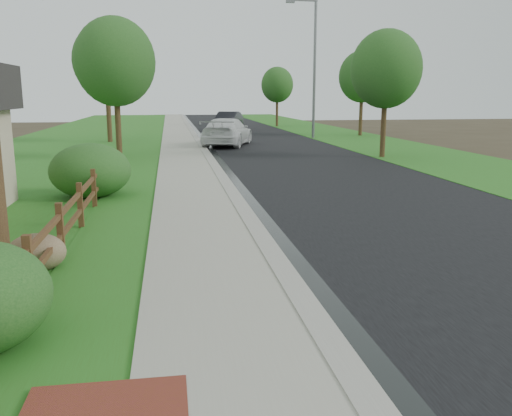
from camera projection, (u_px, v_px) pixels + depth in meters
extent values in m
plane|color=#352C1C|center=(315.00, 383.00, 5.93)|extent=(120.00, 120.00, 0.00)
cube|color=black|center=(252.00, 137.00, 40.46)|extent=(8.00, 90.00, 0.02)
cube|color=gray|center=(195.00, 137.00, 39.81)|extent=(0.40, 90.00, 0.12)
cube|color=black|center=(200.00, 137.00, 39.87)|extent=(0.50, 90.00, 0.00)
cube|color=gray|center=(178.00, 137.00, 39.61)|extent=(2.20, 90.00, 0.10)
cube|color=#2B5E1A|center=(151.00, 138.00, 39.32)|extent=(1.60, 90.00, 0.06)
cube|color=#2B5E1A|center=(77.00, 139.00, 38.52)|extent=(9.00, 90.00, 0.04)
cube|color=#2B5E1A|center=(341.00, 135.00, 41.53)|extent=(6.00, 90.00, 0.04)
cube|color=#433016|center=(29.00, 271.00, 7.97)|extent=(0.12, 0.12, 1.10)
cube|color=#433016|center=(61.00, 231.00, 10.29)|extent=(0.12, 0.12, 1.10)
cube|color=#433016|center=(80.00, 206.00, 12.61)|extent=(0.12, 0.12, 1.10)
cube|color=#433016|center=(94.00, 189.00, 14.93)|extent=(0.12, 0.12, 1.10)
cube|color=#433016|center=(104.00, 176.00, 17.25)|extent=(0.12, 0.12, 1.10)
cube|color=#433016|center=(111.00, 166.00, 19.57)|extent=(0.12, 0.12, 1.10)
cube|color=#433016|center=(6.00, 309.00, 6.83)|extent=(0.08, 2.35, 0.10)
cube|color=#433016|center=(3.00, 278.00, 6.75)|extent=(0.08, 2.35, 0.10)
cube|color=#433016|center=(47.00, 254.00, 9.15)|extent=(0.08, 2.35, 0.10)
cube|color=#433016|center=(45.00, 231.00, 9.07)|extent=(0.08, 2.35, 0.10)
cube|color=#433016|center=(72.00, 222.00, 11.47)|extent=(0.08, 2.35, 0.10)
cube|color=#433016|center=(70.00, 203.00, 11.39)|extent=(0.08, 2.35, 0.10)
cube|color=#433016|center=(88.00, 201.00, 13.79)|extent=(0.08, 2.35, 0.10)
cube|color=#433016|center=(87.00, 185.00, 13.71)|extent=(0.08, 2.35, 0.10)
cube|color=#433016|center=(99.00, 185.00, 16.11)|extent=(0.08, 2.35, 0.10)
cube|color=#433016|center=(99.00, 172.00, 16.03)|extent=(0.08, 2.35, 0.10)
cube|color=#433016|center=(108.00, 174.00, 18.43)|extent=(0.08, 2.35, 0.10)
cube|color=#433016|center=(107.00, 162.00, 18.35)|extent=(0.08, 2.35, 0.10)
imported|color=silver|center=(227.00, 132.00, 33.04)|extent=(3.99, 6.21, 1.67)
imported|color=black|center=(227.00, 128.00, 39.45)|extent=(2.61, 4.20, 1.33)
imported|color=black|center=(228.00, 121.00, 47.22)|extent=(3.29, 5.17, 1.61)
cylinder|color=slate|center=(314.00, 70.00, 37.88)|extent=(0.19, 0.19, 9.58)
cube|color=slate|center=(304.00, 0.00, 36.77)|extent=(1.92, 0.21, 0.13)
cube|color=slate|center=(290.00, 1.00, 36.60)|extent=(0.60, 0.26, 0.19)
ellipsoid|color=brown|center=(36.00, 253.00, 9.62)|extent=(1.19, 1.00, 0.69)
ellipsoid|color=#1B4A1A|center=(90.00, 171.00, 16.43)|extent=(2.46, 2.46, 1.66)
cylinder|color=#351F15|center=(118.00, 118.00, 25.83)|extent=(0.28, 0.28, 4.02)
ellipsoid|color=#1B4A1A|center=(115.00, 62.00, 25.30)|extent=(3.76, 3.76, 4.14)
cylinder|color=#351F15|center=(384.00, 120.00, 26.72)|extent=(0.26, 0.26, 3.77)
ellipsoid|color=#1B4A1A|center=(386.00, 69.00, 26.23)|extent=(3.45, 3.45, 3.79)
cylinder|color=#351F15|center=(108.00, 107.00, 35.21)|extent=(0.31, 0.31, 4.56)
ellipsoid|color=#1B4A1A|center=(106.00, 61.00, 34.61)|extent=(4.21, 4.21, 4.63)
cylinder|color=#351F15|center=(361.00, 110.00, 40.86)|extent=(0.26, 0.26, 3.86)
ellipsoid|color=#1B4A1A|center=(362.00, 76.00, 40.35)|extent=(3.49, 3.49, 3.84)
cylinder|color=#351F15|center=(277.00, 108.00, 52.90)|extent=(0.24, 0.24, 3.52)
ellipsoid|color=#1B4A1A|center=(277.00, 85.00, 52.43)|extent=(3.11, 3.11, 3.42)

